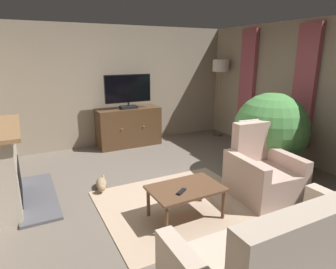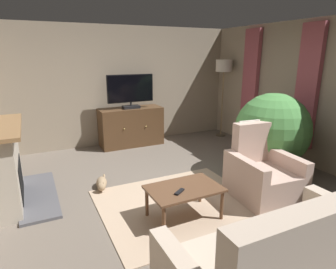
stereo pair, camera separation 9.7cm
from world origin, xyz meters
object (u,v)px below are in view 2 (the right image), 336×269
(television, at_px, (131,91))
(potted_plant_tall_palm_by_window, at_px, (272,131))
(tv_cabinet, at_px, (131,128))
(fireplace, at_px, (1,167))
(floor_lamp, at_px, (224,71))
(armchair_by_fireplace, at_px, (262,175))
(tv_remote, at_px, (179,192))
(cat, at_px, (102,183))
(coffee_table, at_px, (184,191))
(sofa_floral, at_px, (282,265))

(television, height_order, potted_plant_tall_palm_by_window, television)
(tv_cabinet, distance_m, potted_plant_tall_palm_by_window, 3.10)
(fireplace, bearing_deg, floor_lamp, 17.63)
(armchair_by_fireplace, relative_size, floor_lamp, 0.56)
(tv_remote, xyz_separation_m, cat, (-0.63, 1.39, -0.35))
(cat, bearing_deg, television, 58.56)
(tv_cabinet, distance_m, floor_lamp, 2.62)
(coffee_table, height_order, armchair_by_fireplace, armchair_by_fireplace)
(fireplace, relative_size, potted_plant_tall_palm_by_window, 1.11)
(cat, bearing_deg, coffee_table, -59.98)
(tv_remote, relative_size, floor_lamp, 0.09)
(potted_plant_tall_palm_by_window, height_order, floor_lamp, floor_lamp)
(tv_cabinet, height_order, cat, tv_cabinet)
(armchair_by_fireplace, bearing_deg, tv_cabinet, 105.73)
(potted_plant_tall_palm_by_window, bearing_deg, cat, 166.33)
(sofa_floral, relative_size, armchair_by_fireplace, 1.84)
(fireplace, relative_size, sofa_floral, 0.80)
(coffee_table, height_order, tv_remote, tv_remote)
(tv_cabinet, distance_m, tv_remote, 3.36)
(television, relative_size, floor_lamp, 0.55)
(tv_remote, bearing_deg, cat, -99.28)
(tv_remote, xyz_separation_m, armchair_by_fireplace, (1.42, 0.12, -0.11))
(tv_cabinet, bearing_deg, sofa_floral, -93.45)
(fireplace, distance_m, floor_lamp, 5.13)
(sofa_floral, bearing_deg, floor_lamp, 59.74)
(cat, bearing_deg, tv_remote, -65.56)
(sofa_floral, xyz_separation_m, potted_plant_tall_palm_by_window, (1.91, 2.09, 0.43))
(fireplace, relative_size, armchair_by_fireplace, 1.48)
(armchair_by_fireplace, relative_size, cat, 1.74)
(cat, height_order, floor_lamp, floor_lamp)
(coffee_table, bearing_deg, floor_lamp, 47.58)
(fireplace, distance_m, television, 3.10)
(armchair_by_fireplace, xyz_separation_m, floor_lamp, (1.40, 2.93, 1.30))
(tv_cabinet, distance_m, television, 0.85)
(television, distance_m, potted_plant_tall_palm_by_window, 3.07)
(fireplace, height_order, sofa_floral, fireplace)
(coffee_table, bearing_deg, fireplace, 145.13)
(tv_cabinet, bearing_deg, armchair_by_fireplace, -74.27)
(tv_cabinet, xyz_separation_m, coffee_table, (-0.40, -3.23, -0.03))
(fireplace, bearing_deg, coffee_table, -34.87)
(coffee_table, xyz_separation_m, potted_plant_tall_palm_by_window, (2.04, 0.62, 0.39))
(potted_plant_tall_palm_by_window, bearing_deg, armchair_by_fireplace, -141.07)
(coffee_table, relative_size, potted_plant_tall_palm_by_window, 0.65)
(cat, xyz_separation_m, floor_lamp, (3.45, 1.67, 1.55))
(coffee_table, bearing_deg, sofa_floral, -85.32)
(tv_cabinet, relative_size, potted_plant_tall_palm_by_window, 0.99)
(tv_remote, height_order, cat, tv_remote)
(fireplace, height_order, coffee_table, fireplace)
(armchair_by_fireplace, bearing_deg, fireplace, 157.24)
(tv_cabinet, bearing_deg, cat, -120.74)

